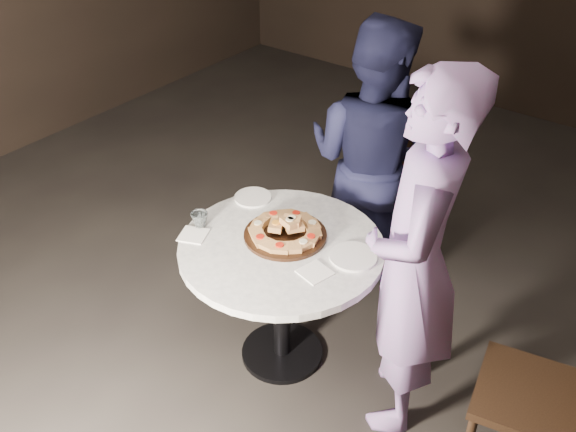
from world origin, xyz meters
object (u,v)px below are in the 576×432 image
at_px(water_glass, 200,220).
at_px(chair_far, 408,175).
at_px(focaccia_pile, 286,229).
at_px(chair_right, 561,392).
at_px(table, 282,267).
at_px(diner_navy, 371,159).
at_px(diner_teal, 415,263).
at_px(serving_board, 285,235).

bearing_deg(water_glass, chair_far, 74.06).
xyz_separation_m(focaccia_pile, chair_right, (1.30, 0.03, -0.23)).
bearing_deg(table, chair_far, 90.11).
distance_m(focaccia_pile, water_glass, 0.41).
distance_m(water_glass, diner_navy, 1.01).
bearing_deg(chair_far, table, 76.01).
distance_m(chair_right, diner_teal, 0.73).
bearing_deg(diner_teal, water_glass, -101.67).
xyz_separation_m(table, chair_far, (-0.00, 1.25, -0.10)).
height_order(table, diner_teal, diner_teal).
xyz_separation_m(table, chair_right, (1.27, 0.10, -0.06)).
distance_m(table, focaccia_pile, 0.19).
height_order(chair_right, diner_navy, diner_navy).
relative_size(serving_board, chair_right, 0.43).
relative_size(serving_board, diner_navy, 0.25).
height_order(diner_navy, diner_teal, diner_teal).
relative_size(diner_navy, diner_teal, 0.92).
distance_m(serving_board, chair_right, 1.31).
relative_size(focaccia_pile, diner_navy, 0.22).
bearing_deg(chair_far, diner_navy, 73.12).
relative_size(water_glass, diner_teal, 0.05).
height_order(focaccia_pile, chair_right, chair_right).
relative_size(chair_far, chair_right, 0.92).
bearing_deg(diner_teal, focaccia_pile, -111.26).
distance_m(serving_board, focaccia_pile, 0.03).
xyz_separation_m(water_glass, chair_right, (1.67, 0.22, -0.23)).
xyz_separation_m(table, serving_board, (-0.02, 0.06, 0.14)).
height_order(serving_board, water_glass, water_glass).
relative_size(water_glass, chair_right, 0.09).
bearing_deg(diner_navy, table, 88.48).
height_order(chair_far, diner_navy, diner_navy).
distance_m(chair_far, diner_navy, 0.53).
bearing_deg(focaccia_pile, water_glass, -153.92).
height_order(focaccia_pile, water_glass, focaccia_pile).
relative_size(table, water_glass, 11.81).
bearing_deg(focaccia_pile, serving_board, -109.95).
bearing_deg(diner_navy, chair_far, -95.93).
bearing_deg(chair_right, table, -96.69).
height_order(focaccia_pile, chair_far, chair_far).
height_order(serving_board, chair_right, chair_right).
distance_m(serving_board, chair_far, 1.22).
relative_size(serving_board, water_glass, 4.74).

